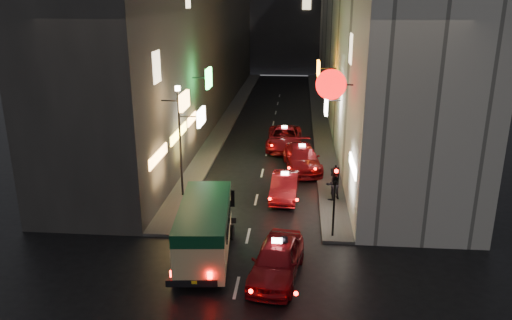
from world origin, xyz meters
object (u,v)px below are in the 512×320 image
(traffic_light, at_px, (335,186))
(minibus, at_px, (205,225))
(pedestrian_crossing, at_px, (285,253))
(lamp_post, at_px, (180,134))
(taxi_near, at_px, (277,257))

(traffic_light, bearing_deg, minibus, -158.48)
(pedestrian_crossing, height_order, lamp_post, lamp_post)
(minibus, xyz_separation_m, pedestrian_crossing, (3.49, -1.05, -0.60))
(minibus, distance_m, lamp_post, 7.53)
(minibus, bearing_deg, taxi_near, -22.45)
(taxi_near, height_order, pedestrian_crossing, taxi_near)
(taxi_near, bearing_deg, traffic_light, 54.96)
(lamp_post, bearing_deg, minibus, -69.20)
(taxi_near, xyz_separation_m, lamp_post, (-5.73, 8.06, 2.82))
(minibus, height_order, traffic_light, traffic_light)
(minibus, xyz_separation_m, traffic_light, (5.64, 2.22, 1.11))
(taxi_near, relative_size, lamp_post, 0.95)
(minibus, height_order, lamp_post, lamp_post)
(minibus, relative_size, taxi_near, 1.01)
(minibus, bearing_deg, lamp_post, 110.80)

